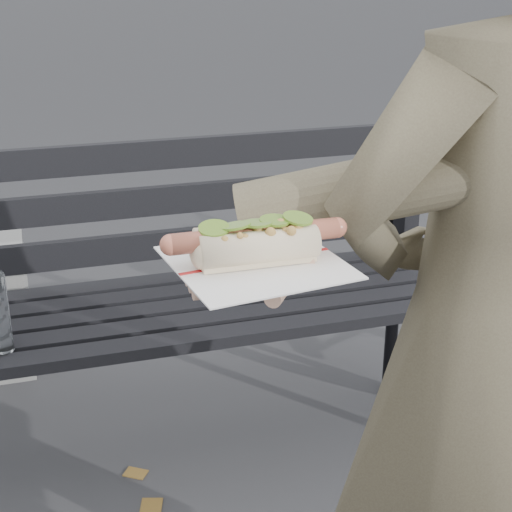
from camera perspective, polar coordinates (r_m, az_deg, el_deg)
The scene contains 3 objects.
park_bench at distance 2.11m, azimuth -5.27°, elevation -1.59°, with size 1.50×0.44×0.88m.
person at distance 1.25m, azimuth 16.46°, elevation -6.11°, with size 0.58×0.38×1.60m, color brown.
held_hotdog at distance 1.03m, azimuth 9.33°, elevation 4.19°, with size 0.63×0.31×0.20m.
Camera 1 is at (-0.28, -0.90, 1.37)m, focal length 55.00 mm.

